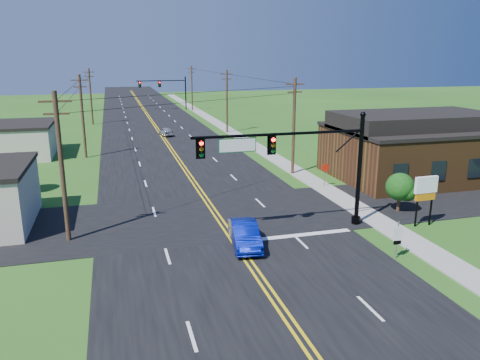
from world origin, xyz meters
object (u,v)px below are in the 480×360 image
object	(u,v)px
signal_mast_far	(164,88)
stop_sign	(325,170)
blue_car	(245,235)
route_sign	(398,237)
signal_mast_main	(296,158)

from	to	relation	value
signal_mast_far	stop_sign	size ratio (longest dim) A/B	5.33
blue_car	route_sign	size ratio (longest dim) A/B	1.99
blue_car	route_sign	world-z (taller)	route_sign
blue_car	stop_sign	bearing A→B (deg)	53.56
route_sign	blue_car	bearing A→B (deg)	157.76
signal_mast_main	signal_mast_far	xyz separation A→B (m)	(0.10, 72.00, -0.20)
signal_mast_main	stop_sign	size ratio (longest dim) A/B	5.48
blue_car	route_sign	xyz separation A→B (m)	(7.64, -3.85, 0.55)
signal_mast_far	route_sign	xyz separation A→B (m)	(3.77, -77.55, -3.28)
signal_mast_far	stop_sign	bearing A→B (deg)	-84.29
blue_car	signal_mast_main	bearing A→B (deg)	31.46
signal_mast_far	blue_car	distance (m)	73.90
blue_car	route_sign	bearing A→B (deg)	-19.62
signal_mast_main	route_sign	size ratio (longest dim) A/B	5.20
stop_sign	signal_mast_main	bearing A→B (deg)	-128.18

